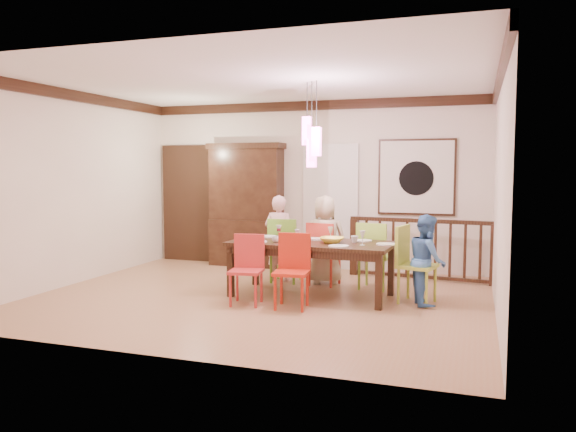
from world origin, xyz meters
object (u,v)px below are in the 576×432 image
(dining_table, at_px, (311,248))
(person_far_left, at_px, (279,238))
(china_hutch, at_px, (246,204))
(person_end_right, at_px, (427,260))
(chair_end_right, at_px, (417,259))
(balustrade, at_px, (421,248))
(chair_far_left, at_px, (286,245))
(person_far_mid, at_px, (325,240))

(dining_table, bearing_deg, person_far_left, 133.81)
(china_hutch, relative_size, person_far_left, 1.64)
(person_end_right, bearing_deg, person_far_left, 53.21)
(dining_table, height_order, chair_end_right, chair_end_right)
(dining_table, distance_m, chair_end_right, 1.42)
(balustrade, bearing_deg, person_far_left, -154.53)
(chair_end_right, height_order, balustrade, chair_end_right)
(person_far_left, bearing_deg, dining_table, 134.86)
(dining_table, height_order, chair_far_left, chair_far_left)
(person_far_mid, bearing_deg, chair_far_left, -11.46)
(dining_table, xyz_separation_m, china_hutch, (-1.78, 1.97, 0.43))
(china_hutch, relative_size, balustrade, 0.95)
(dining_table, distance_m, person_end_right, 1.54)
(chair_end_right, xyz_separation_m, china_hutch, (-3.20, 1.90, 0.52))
(chair_end_right, bearing_deg, chair_far_left, 83.03)
(chair_far_left, xyz_separation_m, person_far_left, (-0.13, 0.06, 0.10))
(china_hutch, relative_size, person_far_mid, 1.63)
(dining_table, bearing_deg, chair_end_right, 4.53)
(chair_end_right, distance_m, person_far_mid, 1.66)
(chair_far_left, bearing_deg, person_end_right, 158.48)
(dining_table, distance_m, person_far_mid, 0.86)
(china_hutch, bearing_deg, balustrade, -6.38)
(china_hutch, height_order, person_far_left, china_hutch)
(person_far_mid, bearing_deg, person_far_left, -16.72)
(balustrade, height_order, person_far_left, person_far_left)
(chair_far_left, xyz_separation_m, person_far_mid, (0.61, 0.06, 0.11))
(person_far_left, bearing_deg, china_hutch, -44.43)
(chair_far_left, distance_m, person_far_mid, 0.62)
(dining_table, relative_size, china_hutch, 1.02)
(chair_end_right, bearing_deg, china_hutch, 72.14)
(chair_end_right, xyz_separation_m, person_far_mid, (-1.45, 0.80, 0.10))
(balustrade, distance_m, person_far_mid, 1.56)
(person_far_left, bearing_deg, chair_end_right, 162.94)
(dining_table, distance_m, chair_far_left, 1.04)
(chair_far_left, relative_size, chair_end_right, 0.99)
(person_far_mid, distance_m, person_end_right, 1.78)
(dining_table, relative_size, chair_end_right, 2.22)
(chair_end_right, relative_size, person_far_left, 0.75)
(chair_far_left, distance_m, person_end_right, 2.32)
(dining_table, distance_m, person_far_left, 1.16)
(chair_far_left, height_order, person_end_right, person_end_right)
(chair_far_left, bearing_deg, person_far_left, -25.32)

